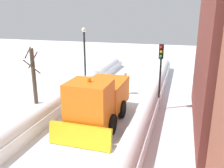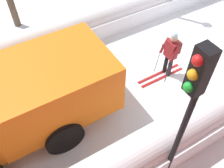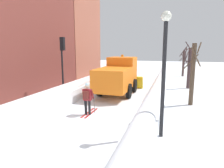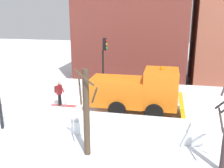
# 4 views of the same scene
# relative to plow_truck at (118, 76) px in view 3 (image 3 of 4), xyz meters

# --- Properties ---
(ground_plane) EXTENTS (80.00, 80.00, 0.00)m
(ground_plane) POSITION_rel_plow_truck_xyz_m (0.24, 2.43, -1.48)
(ground_plane) COLOR white
(snowbank_left) EXTENTS (1.10, 36.00, 1.30)m
(snowbank_left) POSITION_rel_plow_truck_xyz_m (-2.66, 2.43, -0.86)
(snowbank_left) COLOR white
(snowbank_left) RESTS_ON ground
(snowbank_right) EXTENTS (1.10, 36.00, 1.14)m
(snowbank_right) POSITION_rel_plow_truck_xyz_m (3.13, 2.43, -0.96)
(snowbank_right) COLOR white
(snowbank_right) RESTS_ON ground
(building_brick_near) EXTENTS (6.80, 9.74, 11.01)m
(building_brick_near) POSITION_rel_plow_truck_xyz_m (-8.72, -1.59, 4.03)
(building_brick_near) COLOR brown
(building_brick_near) RESTS_ON ground
(building_brick_mid) EXTENTS (6.31, 7.59, 14.47)m
(building_brick_mid) POSITION_rel_plow_truck_xyz_m (-8.72, 7.56, 5.76)
(building_brick_mid) COLOR #9E5642
(building_brick_mid) RESTS_ON ground
(plow_truck) EXTENTS (3.20, 5.98, 3.12)m
(plow_truck) POSITION_rel_plow_truck_xyz_m (0.00, 0.00, 0.00)
(plow_truck) COLOR orange
(plow_truck) RESTS_ON ground
(skier) EXTENTS (0.62, 1.80, 1.81)m
(skier) POSITION_rel_plow_truck_xyz_m (-0.28, -5.41, -0.48)
(skier) COLOR black
(skier) RESTS_ON ground
(traffic_light_pole) EXTENTS (0.28, 0.42, 4.40)m
(traffic_light_pole) POSITION_rel_plow_truck_xyz_m (-3.16, -2.94, 1.61)
(traffic_light_pole) COLOR black
(traffic_light_pole) RESTS_ON ground
(street_lamp) EXTENTS (0.40, 0.40, 5.06)m
(street_lamp) POSITION_rel_plow_truck_xyz_m (3.81, -7.09, 1.74)
(street_lamp) COLOR black
(street_lamp) RESTS_ON ground
(bare_tree_near) EXTENTS (1.11, 1.03, 4.03)m
(bare_tree_near) POSITION_rel_plow_truck_xyz_m (5.38, -1.66, 0.59)
(bare_tree_near) COLOR #4A3A2B
(bare_tree_near) RESTS_ON ground
(bare_tree_mid) EXTENTS (1.09, 1.14, 4.24)m
(bare_tree_mid) POSITION_rel_plow_truck_xyz_m (5.53, 4.09, 0.48)
(bare_tree_mid) COLOR #3B2C2D
(bare_tree_mid) RESTS_ON ground
(bare_tree_far) EXTENTS (1.11, 0.94, 4.05)m
(bare_tree_far) POSITION_rel_plow_truck_xyz_m (5.44, 12.35, 0.37)
(bare_tree_far) COLOR #3F2F2D
(bare_tree_far) RESTS_ON ground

